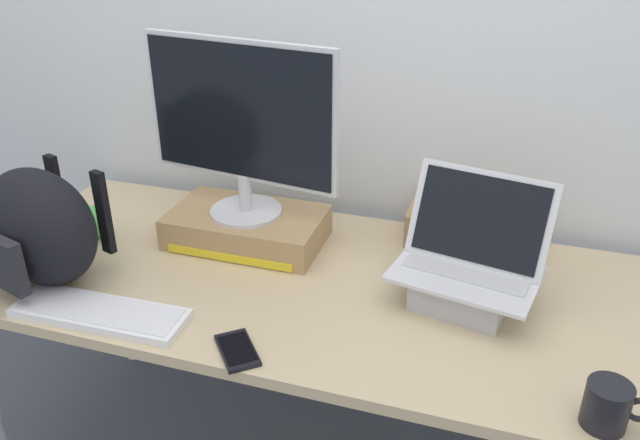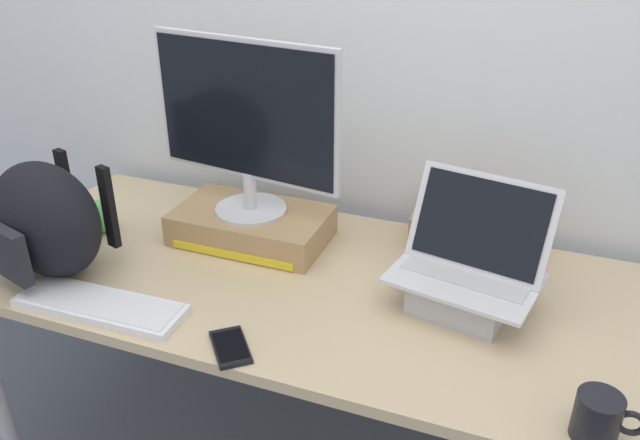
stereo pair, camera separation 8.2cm
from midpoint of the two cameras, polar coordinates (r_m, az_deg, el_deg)
The scene contains 11 objects.
back_wall at distance 1.94m, azimuth 6.76°, elevation 16.67°, with size 7.00×0.10×2.60m, color silver.
desk at distance 1.74m, azimuth 1.36°, elevation -7.19°, with size 1.88×0.79×0.73m.
toner_box_yellow at distance 1.88m, azimuth -4.80°, elevation -0.48°, with size 0.44×0.26×0.09m.
desktop_monitor at distance 1.76m, azimuth -5.22°, elevation 8.54°, with size 0.56×0.20×0.49m.
open_laptop at distance 1.62m, azimuth 14.16°, elevation -5.28°, with size 0.38×0.31×0.31m.
external_keyboard at distance 1.67m, azimuth -17.48°, elevation -7.22°, with size 0.43×0.14×0.02m.
messenger_backpack at distance 1.80m, azimuth -21.88°, elevation -0.04°, with size 0.40×0.33×0.31m.
coffee_mug at distance 1.37m, azimuth 25.01°, elevation -15.53°, with size 0.13×0.09×0.10m.
cell_phone at distance 1.48m, azimuth -6.31°, elevation -11.10°, with size 0.14×0.15×0.01m.
plush_toy at distance 2.01m, azimuth -17.78°, elevation 0.31°, with size 0.10×0.10×0.10m.
toner_box_cyan at distance 1.90m, azimuth 14.33°, elevation -0.93°, with size 0.32×0.18×0.10m.
Camera 2 is at (0.51, -1.34, 1.66)m, focal length 36.27 mm.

